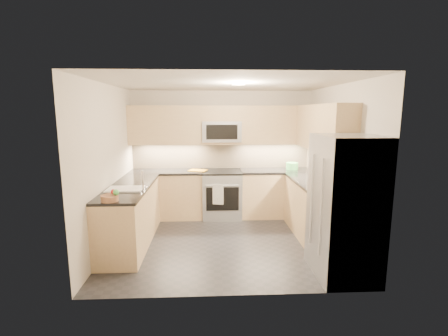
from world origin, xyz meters
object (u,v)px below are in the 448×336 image
at_px(gas_range, 222,194).
at_px(fruit_basket, 110,198).
at_px(refrigerator, 345,207).
at_px(microwave, 221,131).
at_px(cutting_board, 198,170).
at_px(utensil_bowl, 292,166).

relative_size(gas_range, fruit_basket, 4.06).
xyz_separation_m(gas_range, refrigerator, (1.45, -2.43, 0.45)).
bearing_deg(gas_range, microwave, 90.00).
distance_m(microwave, refrigerator, 3.04).
bearing_deg(refrigerator, fruit_basket, 174.93).
relative_size(microwave, cutting_board, 2.23).
distance_m(refrigerator, fruit_basket, 3.00).
bearing_deg(fruit_basket, refrigerator, -5.07).
bearing_deg(microwave, fruit_basket, -123.93).
height_order(refrigerator, fruit_basket, refrigerator).
bearing_deg(microwave, refrigerator, -60.38).
bearing_deg(fruit_basket, utensil_bowl, 36.97).
distance_m(gas_range, fruit_basket, 2.70).
bearing_deg(fruit_basket, microwave, 56.07).
distance_m(gas_range, microwave, 1.25).
bearing_deg(utensil_bowl, microwave, 177.50).
distance_m(gas_range, utensil_bowl, 1.52).
xyz_separation_m(gas_range, fruit_basket, (-1.54, -2.16, 0.53)).
bearing_deg(gas_range, utensil_bowl, 2.55).
height_order(refrigerator, utensil_bowl, refrigerator).
distance_m(utensil_bowl, fruit_basket, 3.70).
height_order(microwave, utensil_bowl, microwave).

